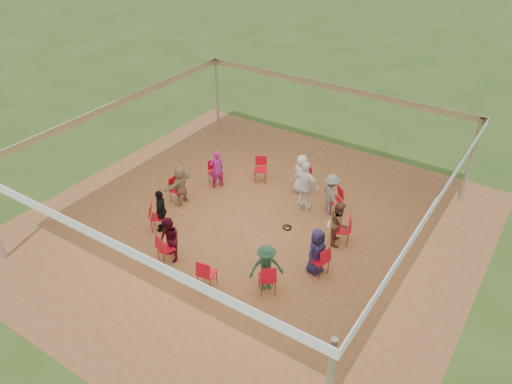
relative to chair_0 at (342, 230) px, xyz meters
The scene contains 26 objects.
ground 2.82m from the chair_0, 161.56° to the right, with size 80.00×80.00×0.00m, color #2D4B17.
dirt_patch 2.82m from the chair_0, 161.56° to the right, with size 13.00×13.00×0.00m, color brown.
tent 3.38m from the chair_0, 161.56° to the right, with size 10.33×10.33×3.00m.
chair_0 is the anchor object (origin of this frame).
chair_1 1.57m from the chair_0, 124.81° to the left, with size 0.42×0.44×0.90m, color red, non-canonical shape.
chair_2 3.01m from the chair_0, 141.17° to the left, with size 0.42×0.44×0.90m, color red, non-canonical shape.
chair_3 4.20m from the chair_0, 157.53° to the left, with size 0.42×0.44×0.90m, color red, non-canonical shape.
chair_4 5.06m from the chair_0, behind, with size 0.42×0.44×0.90m, color red, non-canonical shape.
chair_5 5.50m from the chair_0, 169.74° to the right, with size 0.42×0.44×0.90m, color red, non-canonical shape.
chair_6 5.50m from the chair_0, 153.37° to the right, with size 0.42×0.44×0.90m, color red, non-canonical shape.
chair_7 5.06m from the chair_0, 137.01° to the right, with size 0.42×0.44×0.90m, color red, non-canonical shape.
chair_8 4.20m from the chair_0, 120.65° to the right, with size 0.42×0.44×0.90m, color red, non-canonical shape.
chair_9 3.01m from the chair_0, 104.28° to the right, with size 0.42×0.44×0.90m, color red, non-canonical shape.
chair_10 1.57m from the chair_0, 87.92° to the right, with size 0.42×0.44×0.90m, color red, non-canonical shape.
person_seated_0 0.27m from the chair_0, 161.56° to the right, with size 0.67×0.39×1.38m, color brown.
person_seated_1 1.56m from the chair_0, 129.10° to the left, with size 0.89×0.44×1.38m, color slate.
person_seated_2 2.95m from the chair_0, 143.14° to the left, with size 0.67×0.38×1.38m, color beige.
person_seated_3 4.95m from the chair_0, behind, with size 0.50×0.33×1.38m, color #911976.
person_seated_4 5.39m from the chair_0, 169.56° to the right, with size 1.28×0.48×1.38m, color #9A7F5D.
person_seated_5 5.39m from the chair_0, 153.56° to the right, with size 0.81×0.41×1.38m, color black.
person_seated_6 4.95m from the chair_0, 137.59° to the right, with size 0.67×0.39×1.38m, color #3B0815.
person_seated_7 2.95m from the chair_0, 106.25° to the right, with size 0.89×0.44×1.38m, color #214530.
person_seated_8 1.56m from the chair_0, 92.22° to the right, with size 0.67×0.38×1.38m, color #211B40.
standing_person 2.00m from the chair_0, 152.77° to the left, with size 1.01×0.52×1.72m, color white.
cable_coil 1.76m from the chair_0, behind, with size 0.37×0.37×0.03m.
laptop 0.35m from the chair_0, 161.56° to the right, with size 0.33×0.37×0.22m.
Camera 1 is at (6.91, -10.14, 9.20)m, focal length 35.00 mm.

